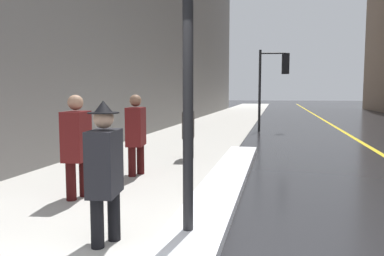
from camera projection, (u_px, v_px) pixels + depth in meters
name	position (u px, v px, depth m)	size (l,w,h in m)	color
sidewalk_slab	(210.00, 128.00, 18.09)	(4.00, 80.00, 0.01)	#B2AFA8
road_centre_stripe	(342.00, 131.00, 16.77)	(0.16, 80.00, 0.00)	gold
snow_bank_curb	(224.00, 182.00, 6.85)	(0.73, 8.39, 0.13)	white
traffic_light_near	(276.00, 73.00, 16.38)	(1.31, 0.44, 3.56)	black
pedestrian_in_fedora	(105.00, 167.00, 4.13)	(0.36, 0.53, 1.62)	black
pedestrian_trailing	(77.00, 142.00, 5.94)	(0.39, 0.58, 1.67)	#340C0C
pedestrian_with_shoulder_bag	(136.00, 131.00, 7.63)	(0.39, 0.77, 1.67)	#340C0C
pedestrian_in_glasses	(188.00, 128.00, 9.54)	(0.34, 0.50, 1.45)	black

